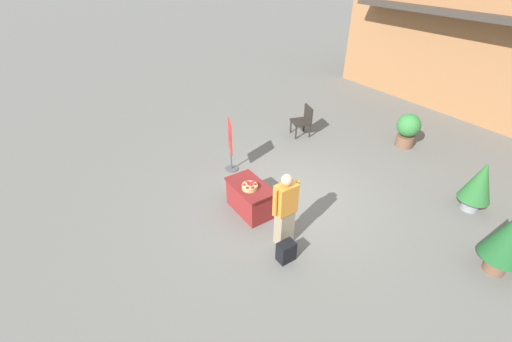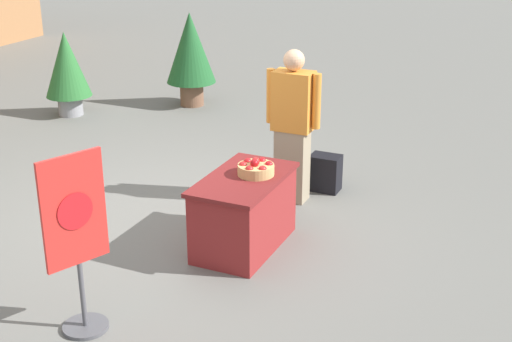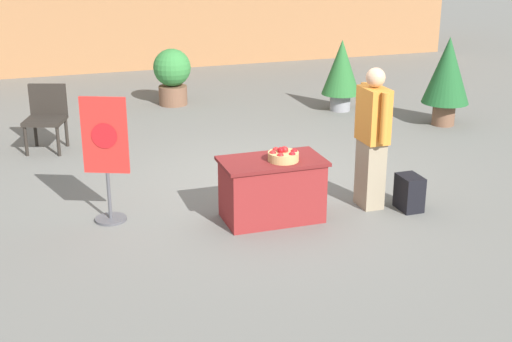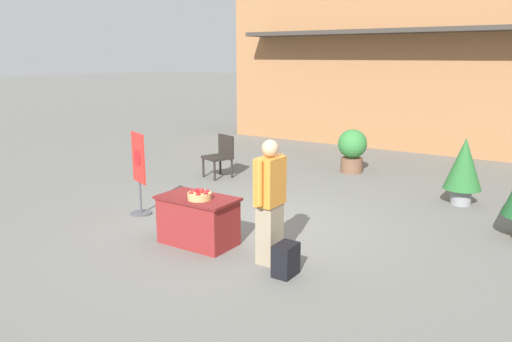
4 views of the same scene
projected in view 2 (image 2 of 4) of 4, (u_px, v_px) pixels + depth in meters
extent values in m
plane|color=slate|center=(159.00, 217.00, 7.49)|extent=(120.00, 120.00, 0.00)
cube|color=maroon|center=(244.00, 214.00, 6.75)|extent=(1.10, 0.63, 0.68)
cube|color=maroon|center=(244.00, 179.00, 6.62)|extent=(1.16, 0.67, 0.04)
cylinder|color=tan|center=(256.00, 170.00, 6.65)|extent=(0.34, 0.34, 0.10)
sphere|color=red|center=(262.00, 162.00, 6.74)|extent=(0.08, 0.08, 0.08)
sphere|color=red|center=(248.00, 162.00, 6.72)|extent=(0.08, 0.08, 0.08)
sphere|color=red|center=(243.00, 166.00, 6.64)|extent=(0.08, 0.08, 0.08)
sphere|color=red|center=(249.00, 170.00, 6.54)|extent=(0.08, 0.08, 0.08)
sphere|color=red|center=(263.00, 170.00, 6.54)|extent=(0.08, 0.08, 0.08)
sphere|color=red|center=(269.00, 165.00, 6.65)|extent=(0.08, 0.08, 0.08)
sphere|color=#A30F14|center=(254.00, 163.00, 6.60)|extent=(0.08, 0.08, 0.08)
sphere|color=red|center=(256.00, 162.00, 6.65)|extent=(0.08, 0.08, 0.08)
cube|color=gray|center=(292.00, 165.00, 7.78)|extent=(0.24, 0.34, 0.81)
cube|color=orange|center=(293.00, 101.00, 7.51)|extent=(0.26, 0.42, 0.64)
sphere|color=tan|center=(294.00, 60.00, 7.35)|extent=(0.22, 0.22, 0.22)
cylinder|color=orange|center=(317.00, 101.00, 7.40)|extent=(0.09, 0.09, 0.59)
cylinder|color=orange|center=(271.00, 96.00, 7.60)|extent=(0.09, 0.09, 0.59)
cube|color=black|center=(325.00, 173.00, 8.09)|extent=(0.24, 0.34, 0.42)
cylinder|color=#4C4C51|center=(86.00, 326.00, 5.58)|extent=(0.36, 0.36, 0.03)
cylinder|color=#4C4C51|center=(82.00, 294.00, 5.47)|extent=(0.04, 0.04, 0.55)
cube|color=red|center=(74.00, 210.00, 5.21)|extent=(0.49, 0.23, 0.87)
cylinder|color=red|center=(75.00, 211.00, 5.20)|extent=(0.27, 0.12, 0.29)
cylinder|color=brown|center=(192.00, 93.00, 11.34)|extent=(0.37, 0.37, 0.38)
cone|color=#1E5628|center=(190.00, 48.00, 11.07)|extent=(0.77, 0.77, 1.09)
cylinder|color=gray|center=(70.00, 105.00, 10.86)|extent=(0.37, 0.37, 0.30)
cone|color=#28662D|center=(66.00, 64.00, 10.62)|extent=(0.69, 0.69, 0.97)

